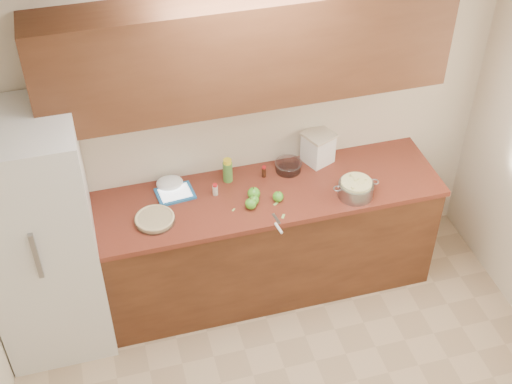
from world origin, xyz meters
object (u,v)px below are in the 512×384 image
object	(u,v)px
colander	(356,189)
flour_canister	(318,147)
pie	(155,219)
tablet	(175,194)

from	to	relation	value
colander	flour_canister	world-z (taller)	flour_canister
pie	colander	bearing A→B (deg)	-4.21
pie	colander	distance (m)	1.37
pie	tablet	size ratio (longest dim) A/B	0.99
colander	tablet	bearing A→B (deg)	164.25
flour_canister	colander	bearing A→B (deg)	-74.14
pie	flour_canister	xyz separation A→B (m)	(1.24, 0.33, 0.10)
colander	tablet	xyz separation A→B (m)	(-1.19, 0.34, -0.05)
colander	tablet	size ratio (longest dim) A/B	1.21
flour_canister	tablet	bearing A→B (deg)	-174.67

